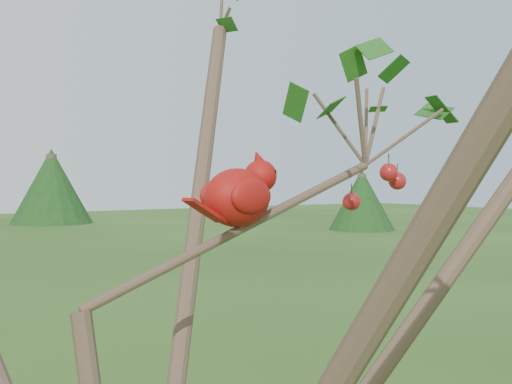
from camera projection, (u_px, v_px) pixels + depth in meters
crabapple_tree at (153, 211)px, 1.01m from camera, size 2.35×2.05×2.95m
cardinal at (240, 194)px, 1.22m from camera, size 0.23×0.13×0.16m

